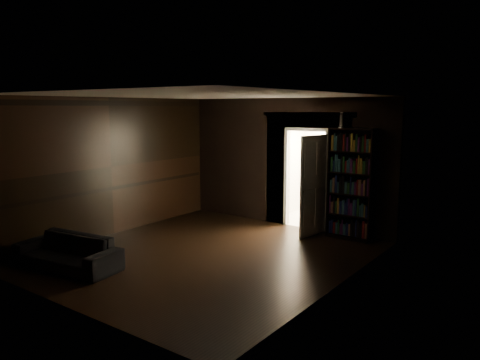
# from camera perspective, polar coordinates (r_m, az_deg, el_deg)

# --- Properties ---
(ground) EXTENTS (5.50, 5.50, 0.00)m
(ground) POSITION_cam_1_polar(r_m,az_deg,el_deg) (8.43, -4.19, -9.13)
(ground) COLOR black
(ground) RESTS_ON ground
(room_walls) EXTENTS (5.02, 5.61, 2.84)m
(room_walls) POSITION_cam_1_polar(r_m,az_deg,el_deg) (8.91, 0.09, 2.95)
(room_walls) COLOR black
(room_walls) RESTS_ON ground
(kitchen_alcove) EXTENTS (2.20, 1.80, 2.60)m
(kitchen_alcove) POSITION_cam_1_polar(r_m,az_deg,el_deg) (11.11, 10.76, 1.52)
(kitchen_alcove) COLOR #BBB2A3
(kitchen_alcove) RESTS_ON ground
(sofa) EXTENTS (1.91, 1.03, 0.70)m
(sofa) POSITION_cam_1_polar(r_m,az_deg,el_deg) (8.18, -20.32, -7.68)
(sofa) COLOR black
(sofa) RESTS_ON ground
(bookshelf) EXTENTS (0.93, 0.40, 2.20)m
(bookshelf) POSITION_cam_1_polar(r_m,az_deg,el_deg) (9.49, 13.38, -0.48)
(bookshelf) COLOR black
(bookshelf) RESTS_ON ground
(refrigerator) EXTENTS (0.89, 0.85, 1.65)m
(refrigerator) POSITION_cam_1_polar(r_m,az_deg,el_deg) (11.08, 13.86, -0.62)
(refrigerator) COLOR silver
(refrigerator) RESTS_ON ground
(door) EXTENTS (0.17, 0.85, 2.05)m
(door) POSITION_cam_1_polar(r_m,az_deg,el_deg) (9.57, 8.93, -0.71)
(door) COLOR white
(door) RESTS_ON ground
(figurine) EXTENTS (0.12, 0.12, 0.31)m
(figurine) POSITION_cam_1_polar(r_m,az_deg,el_deg) (9.47, 12.26, 7.17)
(figurine) COLOR white
(figurine) RESTS_ON bookshelf
(bottles) EXTENTS (0.61, 0.30, 0.25)m
(bottles) POSITION_cam_1_polar(r_m,az_deg,el_deg) (10.87, 14.12, 4.25)
(bottles) COLOR black
(bottles) RESTS_ON refrigerator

